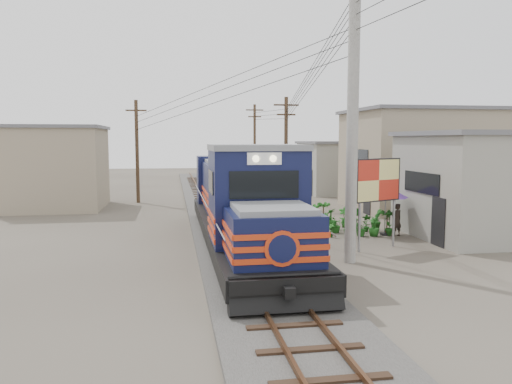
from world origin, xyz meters
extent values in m
plane|color=#473F35|center=(0.00, 0.00, 0.00)|extent=(120.00, 120.00, 0.00)
cube|color=#595651|center=(0.00, 10.00, 0.08)|extent=(3.60, 70.00, 0.16)
cube|color=#51331E|center=(-0.54, 10.00, 0.26)|extent=(0.08, 70.00, 0.12)
cube|color=#51331E|center=(0.54, 10.00, 0.26)|extent=(0.08, 70.00, 0.12)
cube|color=black|center=(0.00, 2.37, 0.78)|extent=(2.95, 16.27, 0.56)
cube|color=black|center=(0.00, -2.71, 0.47)|extent=(2.24, 3.25, 0.66)
cube|color=black|center=(0.00, 7.46, 0.47)|extent=(2.24, 3.25, 0.66)
cube|color=#0E1235|center=(0.00, -3.93, 1.64)|extent=(2.42, 2.44, 1.52)
cube|color=#0E1235|center=(0.00, -1.39, 2.45)|extent=(2.89, 2.64, 3.15)
cube|color=slate|center=(0.00, -1.39, 4.08)|extent=(2.95, 2.78, 0.18)
cube|color=black|center=(0.00, -2.72, 3.01)|extent=(2.06, 0.06, 0.81)
cube|color=white|center=(0.00, -2.73, 3.78)|extent=(1.02, 0.06, 0.36)
cube|color=#0E1235|center=(0.00, 4.91, 2.05)|extent=(2.30, 9.96, 2.34)
cube|color=slate|center=(0.00, 4.91, 3.27)|extent=(2.06, 9.96, 0.18)
cube|color=red|center=(0.00, 2.37, 1.34)|extent=(2.99, 16.27, 0.14)
cube|color=red|center=(0.00, 2.37, 1.64)|extent=(2.99, 16.27, 0.14)
cube|color=red|center=(0.00, 2.37, 1.95)|extent=(2.99, 16.27, 0.14)
cylinder|color=#9E9B93|center=(3.50, -0.50, 5.00)|extent=(0.40, 0.40, 10.00)
cylinder|color=#4C3826|center=(4.50, 14.00, 3.50)|extent=(0.24, 0.24, 7.00)
cube|color=#4C3826|center=(4.50, 14.00, 6.50)|extent=(1.60, 0.10, 0.10)
cube|color=#4C3826|center=(4.50, 14.00, 5.90)|extent=(1.20, 0.10, 0.10)
cylinder|color=#4C3826|center=(4.80, 28.00, 3.75)|extent=(0.24, 0.24, 7.50)
cube|color=#4C3826|center=(4.80, 28.00, 7.00)|extent=(1.60, 0.10, 0.10)
cube|color=#4C3826|center=(4.80, 28.00, 6.40)|extent=(1.20, 0.10, 0.10)
cylinder|color=#4C3826|center=(-5.00, 18.00, 3.50)|extent=(0.24, 0.24, 7.00)
cube|color=#4C3826|center=(-5.00, 18.00, 6.50)|extent=(1.60, 0.10, 0.10)
cube|color=#4C3826|center=(-5.00, 18.00, 5.90)|extent=(1.20, 0.10, 0.10)
cube|color=gray|center=(11.50, 3.00, 2.25)|extent=(7.00, 6.00, 4.50)
cube|color=slate|center=(11.50, 3.00, 4.60)|extent=(7.35, 6.30, 0.20)
cube|color=black|center=(7.98, 3.00, 2.48)|extent=(0.05, 3.00, 0.90)
cube|color=gray|center=(12.50, 12.00, 3.00)|extent=(8.00, 7.00, 6.00)
cube|color=slate|center=(12.50, 12.00, 6.10)|extent=(8.40, 7.35, 0.20)
cube|color=black|center=(8.48, 12.00, 3.30)|extent=(0.05, 3.50, 0.90)
cube|color=gray|center=(11.00, 22.00, 2.00)|extent=(6.00, 6.00, 4.00)
cube|color=slate|center=(11.00, 22.00, 4.10)|extent=(6.30, 6.30, 0.20)
cube|color=black|center=(7.98, 22.00, 2.20)|extent=(0.05, 3.00, 0.90)
cube|color=gray|center=(-10.00, 16.00, 2.50)|extent=(6.00, 6.00, 5.00)
cube|color=slate|center=(-10.00, 16.00, 5.10)|extent=(6.30, 6.30, 0.20)
cube|color=black|center=(-13.02, 16.00, 2.75)|extent=(0.05, 3.00, 0.90)
cylinder|color=#99999E|center=(4.41, 0.99, 1.32)|extent=(0.10, 0.10, 2.65)
cylinder|color=#99999E|center=(6.16, 1.74, 1.32)|extent=(0.10, 0.10, 2.65)
cube|color=black|center=(5.29, 1.36, 2.75)|extent=(2.19, 1.03, 1.69)
cube|color=red|center=(5.29, 1.34, 2.75)|extent=(2.08, 0.95, 1.59)
cylinder|color=black|center=(6.85, 4.09, 0.05)|extent=(0.41, 0.41, 0.10)
cylinder|color=#99999E|center=(6.85, 4.09, 1.02)|extent=(0.05, 0.05, 2.03)
cone|color=#4B2879|center=(6.85, 4.09, 1.99)|extent=(2.52, 2.52, 0.51)
imported|color=black|center=(7.26, 3.76, 0.74)|extent=(0.62, 0.50, 1.48)
imported|color=#1D5B1A|center=(4.27, 3.99, 0.32)|extent=(0.29, 0.38, 0.64)
imported|color=#1D5B1A|center=(4.95, 3.85, 0.44)|extent=(0.53, 0.45, 0.87)
imported|color=#1D5B1A|center=(5.69, 4.06, 0.36)|extent=(0.86, 0.83, 0.73)
imported|color=#1D5B1A|center=(6.27, 3.94, 0.44)|extent=(0.69, 0.69, 0.87)
imported|color=#1D5B1A|center=(7.00, 3.96, 0.56)|extent=(0.67, 0.72, 1.13)
imported|color=#1D5B1A|center=(4.27, 5.09, 0.46)|extent=(0.50, 0.58, 0.93)
imported|color=#1D5B1A|center=(4.85, 5.00, 0.38)|extent=(0.65, 0.73, 0.75)
imported|color=#1D5B1A|center=(5.68, 5.12, 0.51)|extent=(0.80, 0.80, 1.02)
imported|color=#1D5B1A|center=(6.35, 5.02, 0.42)|extent=(0.52, 0.44, 0.84)
imported|color=#1D5B1A|center=(6.80, 4.96, 0.54)|extent=(0.74, 0.76, 1.08)
imported|color=#1D5B1A|center=(4.39, 6.03, 0.39)|extent=(0.87, 0.82, 0.78)
imported|color=#1D5B1A|center=(4.92, 6.00, 0.50)|extent=(0.80, 0.80, 1.01)
imported|color=#1D5B1A|center=(5.69, 6.29, 0.51)|extent=(0.64, 0.55, 1.02)
imported|color=#1D5B1A|center=(6.21, 6.21, 0.50)|extent=(0.70, 0.70, 1.00)
camera|label=1|loc=(-2.65, -17.01, 4.33)|focal=35.00mm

